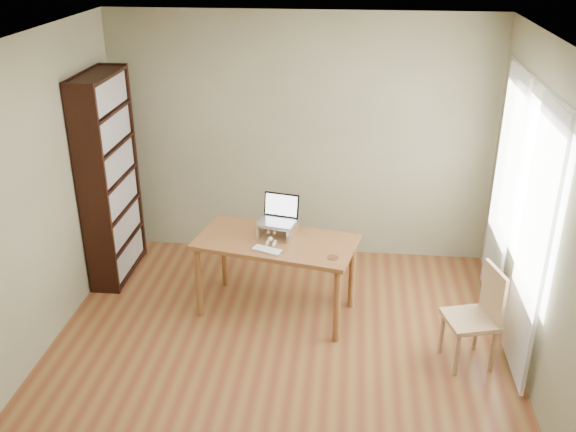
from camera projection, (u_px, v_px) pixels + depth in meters
The scene contains 10 objects.
room at pixel (277, 232), 4.67m from camera, with size 4.04×4.54×2.64m.
bookshelf at pixel (110, 179), 6.35m from camera, with size 0.30×0.90×2.10m.
curtains at pixel (517, 215), 5.26m from camera, with size 0.03×1.90×2.25m.
desk at pixel (276, 249), 5.82m from camera, with size 1.54×0.99×0.75m.
laptop_stand at pixel (277, 228), 5.82m from camera, with size 0.32×0.25×0.13m.
laptop at pixel (278, 214), 5.83m from camera, with size 0.37×0.34×0.23m.
keyboard at pixel (267, 250), 5.58m from camera, with size 0.29×0.20×0.02m.
coaster at pixel (333, 257), 5.47m from camera, with size 0.10×0.10×0.01m, color #57311E.
cat at pixel (275, 229), 5.86m from camera, with size 0.23×0.47×0.14m.
chair at pixel (479, 315), 5.19m from camera, with size 0.47×0.47×0.87m.
Camera 1 is at (0.55, -4.16, 3.35)m, focal length 40.00 mm.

